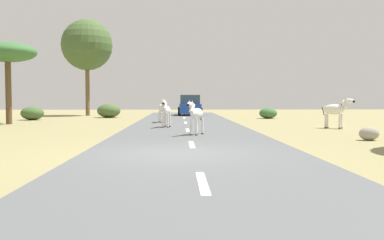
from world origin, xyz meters
name	(u,v)px	position (x,y,z in m)	size (l,w,h in m)	color
ground_plane	(176,155)	(0.00, 0.00, 0.00)	(90.00, 90.00, 0.00)	#8E8456
road	(194,154)	(0.48, 0.00, 0.03)	(6.00, 64.00, 0.05)	#56595B
lane_markings	(196,158)	(0.48, -1.00, 0.05)	(0.16, 56.00, 0.01)	silver
zebra_0	(162,108)	(-0.92, 14.25, 0.90)	(0.56, 1.50, 1.42)	silver
zebra_1	(166,111)	(-0.55, 9.99, 0.88)	(0.52, 1.47, 1.39)	silver
zebra_2	(336,110)	(7.88, 9.59, 0.93)	(1.39, 1.22, 1.56)	silver
zebra_3	(196,114)	(0.76, 5.53, 0.87)	(0.84, 1.37, 1.38)	silver
car_0	(190,106)	(1.03, 25.35, 0.85)	(2.05, 4.35, 1.74)	#1E479E
tree_3	(87,45)	(-7.80, 25.67, 6.06)	(4.35, 4.35, 8.26)	brown
tree_4	(8,53)	(-9.78, 13.63, 4.08)	(3.24, 3.24, 4.73)	brown
bush_0	(32,113)	(-10.05, 18.35, 0.47)	(1.57, 1.41, 0.94)	#425B2D
bush_1	(109,111)	(-5.36, 21.82, 0.54)	(1.80, 1.62, 1.08)	#425B2D
bush_2	(268,113)	(6.72, 19.96, 0.40)	(1.32, 1.19, 0.79)	#386633
rock_0	(369,134)	(6.86, 3.61, 0.24)	(0.71, 0.52, 0.49)	gray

